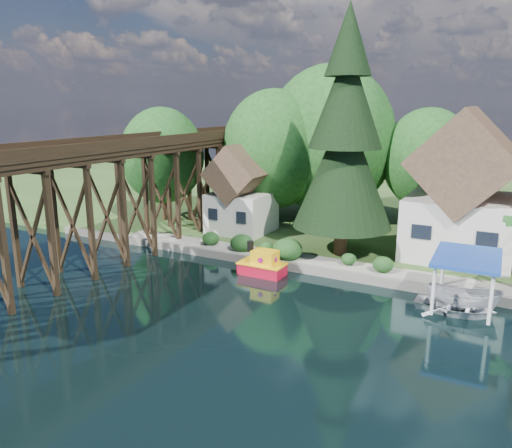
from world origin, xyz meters
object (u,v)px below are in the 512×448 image
object	(u,v)px
trestle_bridge	(124,189)
boat_canopy	(464,287)
conifer	(345,139)
house_left	(463,195)
shed	(241,195)
boat_white_a	(455,305)
tugboat	(263,265)

from	to	relation	value
trestle_bridge	boat_canopy	xyz separation A→B (m)	(24.43, 1.14, -3.93)
trestle_bridge	boat_canopy	bearing A→B (deg)	2.68
conifer	boat_canopy	bearing A→B (deg)	-31.11
conifer	house_left	bearing A→B (deg)	27.16
shed	boat_canopy	distance (m)	21.22
shed	boat_canopy	xyz separation A→B (m)	(19.43, -8.19, -2.40)
house_left	boat_white_a	size ratio (longest dim) A/B	2.48
trestle_bridge	boat_white_a	distance (m)	24.56
conifer	boat_white_a	distance (m)	14.00
shed	tugboat	distance (m)	10.80
trestle_bridge	shed	size ratio (longest dim) A/B	5.63
conifer	shed	bearing A→B (deg)	165.81
shed	boat_white_a	xyz separation A→B (m)	(19.06, -8.81, -3.37)
conifer	tugboat	xyz separation A→B (m)	(-3.77, -5.62, -8.50)
conifer	tugboat	size ratio (longest dim) A/B	5.50
house_left	boat_white_a	world-z (taller)	house_left
boat_white_a	boat_canopy	bearing A→B (deg)	-29.21
house_left	tugboat	xyz separation A→B (m)	(-11.67, -9.68, -4.43)
house_left	shed	bearing A→B (deg)	-175.23
house_left	conifer	xyz separation A→B (m)	(-7.90, -4.05, 4.06)
tugboat	boat_canopy	size ratio (longest dim) A/B	0.63
trestle_bridge	conifer	size ratio (longest dim) A/B	2.44
boat_white_a	conifer	bearing A→B (deg)	56.39
boat_white_a	boat_canopy	size ratio (longest dim) A/B	0.85
house_left	conifer	size ratio (longest dim) A/B	0.61
tugboat	boat_white_a	distance (m)	12.75
tugboat	boat_white_a	xyz separation A→B (m)	(12.73, -0.63, -0.25)
house_left	conifer	bearing A→B (deg)	-152.84
shed	house_left	bearing A→B (deg)	4.77
trestle_bridge	boat_white_a	world-z (taller)	trestle_bridge
tugboat	boat_canopy	xyz separation A→B (m)	(13.10, -0.01, 0.71)
house_left	tugboat	bearing A→B (deg)	-140.34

